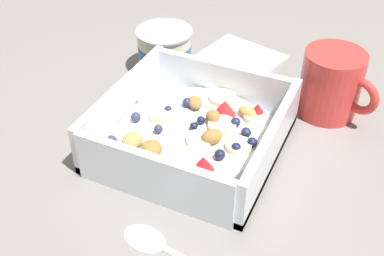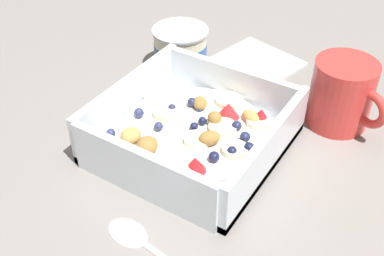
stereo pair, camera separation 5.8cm
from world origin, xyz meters
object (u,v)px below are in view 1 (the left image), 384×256
(fruit_bowl, at_px, (193,134))
(yogurt_cup, at_px, (165,50))
(folded_napkin, at_px, (237,59))
(coffee_mug, at_px, (332,84))
(spoon, at_px, (166,247))

(fruit_bowl, xyz_separation_m, yogurt_cup, (0.15, 0.12, 0.01))
(yogurt_cup, distance_m, folded_napkin, 0.12)
(yogurt_cup, bearing_deg, coffee_mug, -90.76)
(spoon, distance_m, coffee_mug, 0.32)
(spoon, bearing_deg, folded_napkin, 10.09)
(folded_napkin, bearing_deg, coffee_mug, -115.66)
(yogurt_cup, relative_size, coffee_mug, 0.79)
(yogurt_cup, relative_size, folded_napkin, 0.70)
(fruit_bowl, height_order, coffee_mug, coffee_mug)
(spoon, distance_m, folded_napkin, 0.38)
(fruit_bowl, height_order, folded_napkin, fruit_bowl)
(coffee_mug, bearing_deg, fruit_bowl, 136.89)
(fruit_bowl, bearing_deg, spoon, -164.83)
(spoon, height_order, yogurt_cup, yogurt_cup)
(spoon, distance_m, yogurt_cup, 0.34)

